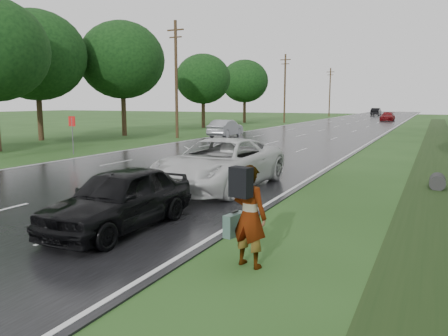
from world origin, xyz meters
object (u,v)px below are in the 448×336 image
at_px(road_sign, 72,127).
at_px(white_pickup, 220,163).
at_px(dark_sedan, 120,198).
at_px(pedestrian, 248,214).
at_px(silver_sedan, 226,128).

xyz_separation_m(road_sign, white_pickup, (12.76, -5.54, -0.70)).
xyz_separation_m(white_pickup, dark_sedan, (0.10, -5.81, -0.12)).
bearing_deg(pedestrian, white_pickup, -47.93).
bearing_deg(pedestrian, road_sign, -24.58).
relative_size(road_sign, white_pickup, 0.36).
height_order(pedestrian, dark_sedan, pedestrian).
height_order(white_pickup, silver_sedan, white_pickup).
xyz_separation_m(road_sign, dark_sedan, (12.86, -11.35, -0.83)).
distance_m(pedestrian, white_pickup, 7.72).
xyz_separation_m(pedestrian, white_pickup, (-3.92, 6.65, -0.10)).
bearing_deg(white_pickup, silver_sedan, 116.84).
distance_m(road_sign, white_pickup, 13.93).
height_order(pedestrian, white_pickup, pedestrian).
bearing_deg(road_sign, pedestrian, -36.18).
xyz_separation_m(road_sign, pedestrian, (16.67, -12.20, -0.60)).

